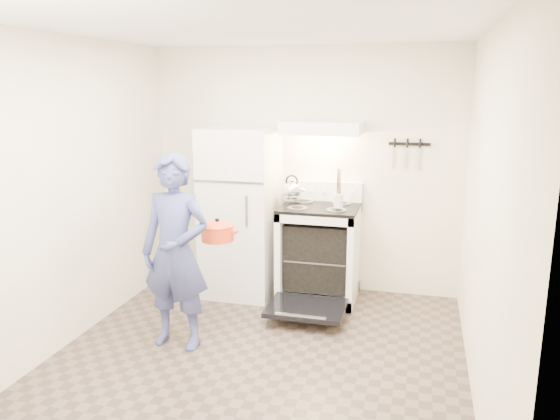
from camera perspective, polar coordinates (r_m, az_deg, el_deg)
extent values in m
plane|color=brown|center=(4.39, -2.76, -15.75)|extent=(3.60, 3.60, 0.00)
cube|color=#F3E8CA|center=(5.67, 2.53, 4.18)|extent=(3.20, 0.02, 2.50)
cube|color=white|center=(5.56, -4.12, -0.21)|extent=(0.70, 0.70, 1.70)
cube|color=white|center=(5.49, 4.09, -4.60)|extent=(0.76, 0.65, 0.92)
cube|color=black|center=(5.37, 4.17, 0.25)|extent=(0.76, 0.65, 0.03)
cube|color=white|center=(5.62, 4.72, 2.00)|extent=(0.76, 0.07, 0.20)
cube|color=black|center=(5.06, 2.77, -10.19)|extent=(0.70, 0.54, 0.04)
cube|color=slate|center=(5.50, 4.09, -4.80)|extent=(0.60, 0.52, 0.01)
cube|color=white|center=(5.33, 4.46, 8.58)|extent=(0.76, 0.50, 0.12)
cube|color=black|center=(5.49, 13.38, 6.73)|extent=(0.40, 0.02, 0.03)
cylinder|color=#82664A|center=(5.58, 3.49, -4.35)|extent=(0.32, 0.32, 0.02)
cylinder|color=silver|center=(5.17, 6.13, 0.97)|extent=(0.10, 0.10, 0.13)
imported|color=#3A3E80|center=(4.47, -10.85, -4.35)|extent=(0.60, 0.41, 1.59)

